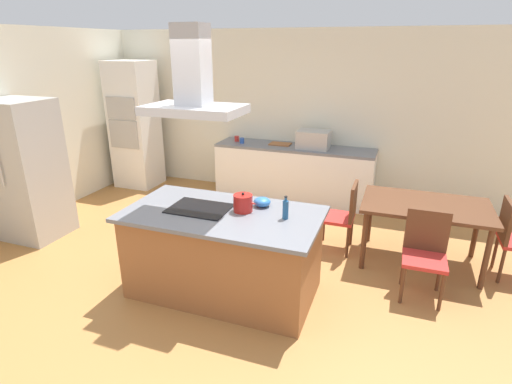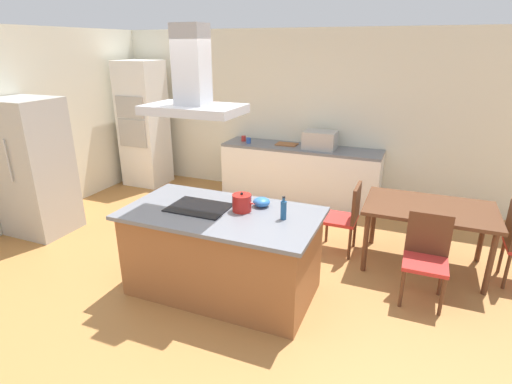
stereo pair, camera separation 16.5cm
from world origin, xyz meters
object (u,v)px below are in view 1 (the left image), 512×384
at_px(coffee_mug_red, 237,139).
at_px(chair_facing_island, 425,249).
at_px(wall_oven_stack, 135,125).
at_px(refrigerator, 25,170).
at_px(cooktop, 200,208).
at_px(mixing_bowl, 262,202).
at_px(range_hood, 193,86).
at_px(coffee_mug_blue, 242,141).
at_px(chair_at_left_end, 344,213).
at_px(countertop_microwave, 314,139).
at_px(cutting_board, 280,144).
at_px(tea_kettle, 243,203).
at_px(olive_oil_bottle, 286,209).
at_px(dining_table, 425,211).

distance_m(coffee_mug_red, chair_facing_island, 3.75).
xyz_separation_m(wall_oven_stack, refrigerator, (-0.08, -2.27, -0.19)).
bearing_deg(cooktop, refrigerator, 172.22).
relative_size(mixing_bowl, range_hood, 0.19).
bearing_deg(cooktop, coffee_mug_red, 105.34).
distance_m(coffee_mug_blue, wall_oven_stack, 2.00).
xyz_separation_m(mixing_bowl, chair_at_left_end, (0.70, 1.05, -0.44)).
relative_size(countertop_microwave, coffee_mug_blue, 5.56).
bearing_deg(refrigerator, cutting_board, 43.46).
bearing_deg(wall_oven_stack, refrigerator, -92.02).
xyz_separation_m(cooktop, chair_at_left_end, (1.27, 1.33, -0.40)).
relative_size(coffee_mug_blue, chair_facing_island, 0.10).
distance_m(tea_kettle, range_hood, 1.20).
relative_size(olive_oil_bottle, dining_table, 0.16).
height_order(countertop_microwave, cutting_board, countertop_microwave).
bearing_deg(countertop_microwave, cooktop, -100.43).
bearing_deg(refrigerator, mixing_bowl, -1.62).
height_order(coffee_mug_blue, range_hood, range_hood).
relative_size(cutting_board, wall_oven_stack, 0.15).
bearing_deg(refrigerator, range_hood, -7.78).
bearing_deg(chair_at_left_end, chair_facing_island, -36.01).
bearing_deg(countertop_microwave, refrigerator, -142.45).
bearing_deg(coffee_mug_red, tea_kettle, -66.34).
distance_m(coffee_mug_red, coffee_mug_blue, 0.17).
xyz_separation_m(countertop_microwave, refrigerator, (-3.26, -2.51, -0.13)).
bearing_deg(tea_kettle, mixing_bowl, 53.63).
height_order(cutting_board, wall_oven_stack, wall_oven_stack).
bearing_deg(chair_facing_island, range_hood, -163.01).
height_order(mixing_bowl, refrigerator, refrigerator).
relative_size(coffee_mug_red, cutting_board, 0.26).
height_order(refrigerator, chair_facing_island, refrigerator).
distance_m(wall_oven_stack, refrigerator, 2.28).
bearing_deg(coffee_mug_blue, tea_kettle, -67.99).
height_order(chair_at_left_end, range_hood, range_hood).
bearing_deg(dining_table, cooktop, -148.61).
bearing_deg(coffee_mug_red, olive_oil_bottle, -59.51).
height_order(olive_oil_bottle, wall_oven_stack, wall_oven_stack).
xyz_separation_m(olive_oil_bottle, mixing_bowl, (-0.31, 0.22, -0.05)).
height_order(coffee_mug_red, coffee_mug_blue, same).
bearing_deg(chair_facing_island, dining_table, 90.00).
bearing_deg(tea_kettle, coffee_mug_blue, 112.01).
relative_size(mixing_bowl, chair_at_left_end, 0.20).
bearing_deg(coffee_mug_blue, countertop_microwave, 3.76).
bearing_deg(tea_kettle, chair_facing_island, 18.05).
xyz_separation_m(wall_oven_stack, chair_facing_island, (4.84, -1.98, -0.59)).
bearing_deg(cutting_board, refrigerator, -136.54).
bearing_deg(chair_facing_island, coffee_mug_blue, 143.12).
relative_size(olive_oil_bottle, coffee_mug_blue, 2.53).
bearing_deg(chair_facing_island, coffee_mug_red, 143.12).
bearing_deg(chair_at_left_end, olive_oil_bottle, -107.17).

